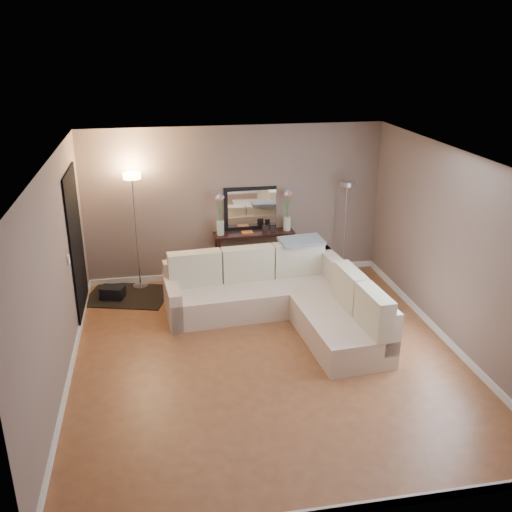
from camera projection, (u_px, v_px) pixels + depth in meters
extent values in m
cube|color=#965A36|center=(267.00, 356.00, 7.50)|extent=(5.00, 5.50, 0.01)
cube|color=white|center=(268.00, 159.00, 6.56)|extent=(5.00, 5.50, 0.01)
cube|color=#7E6B61|center=(235.00, 204.00, 9.57)|extent=(5.00, 0.02, 2.60)
cube|color=#7E6B61|center=(337.00, 392.00, 4.50)|extent=(5.00, 0.02, 2.60)
cube|color=#7E6B61|center=(56.00, 278.00, 6.61)|extent=(0.02, 5.50, 2.60)
cube|color=#7E6B61|center=(455.00, 251.00, 7.45)|extent=(0.02, 5.50, 2.60)
cube|color=white|center=(236.00, 273.00, 9.99)|extent=(5.00, 0.03, 0.10)
cube|color=white|center=(328.00, 511.00, 4.97)|extent=(5.00, 0.03, 0.10)
cube|color=white|center=(71.00, 371.00, 7.07)|extent=(0.03, 5.50, 0.10)
cube|color=white|center=(442.00, 335.00, 7.90)|extent=(0.03, 5.50, 0.10)
cube|color=black|center=(77.00, 245.00, 8.25)|extent=(0.02, 1.20, 2.20)
cube|color=white|center=(69.00, 260.00, 7.43)|extent=(0.02, 0.08, 0.12)
cube|color=beige|center=(255.00, 298.00, 8.68)|extent=(2.71, 1.11, 0.41)
cube|color=beige|center=(249.00, 272.00, 8.90)|extent=(2.66, 0.40, 0.57)
cube|color=beige|center=(173.00, 302.00, 8.36)|extent=(0.25, 0.93, 0.57)
cube|color=beige|center=(340.00, 330.00, 7.73)|extent=(1.04, 1.70, 0.41)
cube|color=beige|center=(352.00, 294.00, 8.13)|extent=(0.39, 2.56, 0.57)
cube|color=beige|center=(195.00, 269.00, 8.53)|extent=(0.81, 0.28, 0.53)
cube|color=beige|center=(248.00, 264.00, 8.72)|extent=(0.81, 0.28, 0.53)
cube|color=beige|center=(298.00, 259.00, 8.91)|extent=(0.81, 0.28, 0.53)
cube|color=beige|center=(350.00, 287.00, 7.90)|extent=(0.28, 0.75, 0.53)
cube|color=beige|center=(374.00, 311.00, 7.21)|extent=(0.28, 0.75, 0.53)
cube|color=gray|center=(301.00, 241.00, 8.84)|extent=(0.72, 0.47, 0.09)
cube|color=black|center=(254.00, 233.00, 9.63)|extent=(1.37, 0.41, 0.04)
cube|color=black|center=(219.00, 262.00, 9.52)|extent=(0.05, 0.05, 0.79)
cube|color=black|center=(217.00, 256.00, 9.79)|extent=(0.05, 0.05, 0.79)
cube|color=black|center=(291.00, 257.00, 9.77)|extent=(0.05, 0.05, 0.79)
cube|color=black|center=(287.00, 251.00, 10.03)|extent=(0.05, 0.05, 0.79)
cube|color=black|center=(254.00, 268.00, 9.85)|extent=(1.28, 0.37, 0.03)
cube|color=#BF3333|center=(222.00, 264.00, 9.70)|extent=(0.04, 0.17, 0.20)
cube|color=#3359A5|center=(225.00, 263.00, 9.70)|extent=(0.04, 0.17, 0.22)
cube|color=gold|center=(227.00, 262.00, 9.71)|extent=(0.05, 0.17, 0.24)
cube|color=#3F7F4C|center=(231.00, 263.00, 9.73)|extent=(0.06, 0.17, 0.20)
cube|color=#994C99|center=(233.00, 263.00, 9.73)|extent=(0.04, 0.17, 0.22)
cube|color=orange|center=(236.00, 262.00, 9.74)|extent=(0.04, 0.17, 0.24)
cube|color=#262626|center=(239.00, 263.00, 9.76)|extent=(0.05, 0.17, 0.20)
cube|color=#4C99B2|center=(242.00, 262.00, 9.76)|extent=(0.06, 0.17, 0.22)
cube|color=#B2A58C|center=(245.00, 261.00, 9.77)|extent=(0.04, 0.17, 0.24)
cube|color=brown|center=(247.00, 262.00, 9.79)|extent=(0.04, 0.17, 0.20)
cube|color=navy|center=(250.00, 261.00, 9.79)|extent=(0.05, 0.17, 0.22)
cube|color=gold|center=(253.00, 260.00, 9.80)|extent=(0.06, 0.17, 0.24)
cube|color=black|center=(252.00, 208.00, 9.65)|extent=(0.96, 0.07, 0.75)
cube|color=white|center=(252.00, 209.00, 9.62)|extent=(0.83, 0.04, 0.62)
cube|color=orange|center=(247.00, 233.00, 9.56)|extent=(0.19, 0.13, 0.04)
cube|color=black|center=(266.00, 229.00, 9.59)|extent=(0.10, 0.02, 0.14)
cube|color=black|center=(273.00, 230.00, 9.62)|extent=(0.08, 0.02, 0.11)
cylinder|color=silver|center=(220.00, 228.00, 9.46)|extent=(0.13, 0.13, 0.25)
cylinder|color=#38722D|center=(219.00, 212.00, 9.36)|extent=(0.10, 0.01, 0.43)
sphere|color=#E5598C|center=(217.00, 199.00, 9.27)|extent=(0.08, 0.08, 0.07)
cylinder|color=#38722D|center=(219.00, 211.00, 9.35)|extent=(0.06, 0.01, 0.46)
sphere|color=white|center=(218.00, 197.00, 9.27)|extent=(0.08, 0.08, 0.07)
cylinder|color=#38722D|center=(220.00, 210.00, 9.35)|extent=(0.01, 0.01, 0.48)
sphere|color=#598CE5|center=(220.00, 196.00, 9.27)|extent=(0.08, 0.08, 0.07)
cylinder|color=#38722D|center=(221.00, 211.00, 9.36)|extent=(0.06, 0.01, 0.44)
sphere|color=#E58C4C|center=(221.00, 198.00, 9.28)|extent=(0.08, 0.08, 0.07)
cylinder|color=#38722D|center=(221.00, 211.00, 9.36)|extent=(0.11, 0.01, 0.45)
sphere|color=#D866B2|center=(222.00, 197.00, 9.28)|extent=(0.08, 0.08, 0.07)
cylinder|color=silver|center=(287.00, 224.00, 9.69)|extent=(0.13, 0.13, 0.25)
cylinder|color=#38722D|center=(286.00, 207.00, 9.58)|extent=(0.10, 0.01, 0.43)
sphere|color=#E5598C|center=(285.00, 195.00, 9.50)|extent=(0.08, 0.08, 0.07)
cylinder|color=#38722D|center=(287.00, 207.00, 9.58)|extent=(0.06, 0.01, 0.46)
sphere|color=white|center=(286.00, 194.00, 9.49)|extent=(0.08, 0.08, 0.07)
cylinder|color=#38722D|center=(287.00, 206.00, 9.58)|extent=(0.01, 0.01, 0.48)
sphere|color=#598CE5|center=(288.00, 192.00, 9.49)|extent=(0.08, 0.08, 0.07)
cylinder|color=#38722D|center=(288.00, 207.00, 9.59)|extent=(0.06, 0.01, 0.44)
sphere|color=#E58C4C|center=(289.00, 195.00, 9.51)|extent=(0.08, 0.08, 0.07)
cylinder|color=#38722D|center=(288.00, 207.00, 9.58)|extent=(0.11, 0.01, 0.45)
sphere|color=#D866B2|center=(290.00, 193.00, 9.51)|extent=(0.08, 0.08, 0.07)
cylinder|color=silver|center=(141.00, 286.00, 9.54)|extent=(0.31, 0.31, 0.03)
cylinder|color=silver|center=(137.00, 234.00, 9.21)|extent=(0.03, 0.03, 1.84)
cylinder|color=#FFBF72|center=(132.00, 176.00, 8.86)|extent=(0.34, 0.34, 0.08)
cylinder|color=silver|center=(342.00, 274.00, 10.04)|extent=(0.23, 0.23, 0.03)
cylinder|color=silver|center=(345.00, 231.00, 9.76)|extent=(0.02, 0.02, 1.59)
cylinder|color=silver|center=(347.00, 184.00, 9.46)|extent=(0.25, 0.25, 0.07)
cube|color=black|center=(128.00, 296.00, 9.21)|extent=(1.47, 1.26, 0.02)
cube|color=black|center=(113.00, 294.00, 9.10)|extent=(0.41, 0.34, 0.23)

